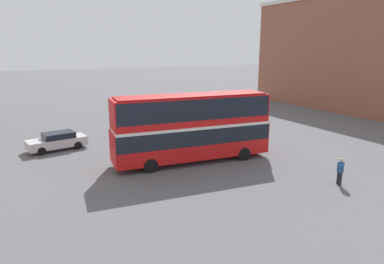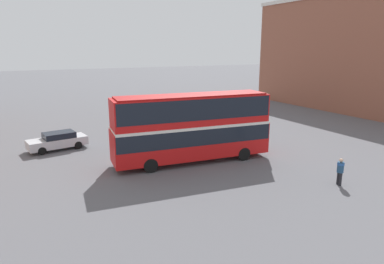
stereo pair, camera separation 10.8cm
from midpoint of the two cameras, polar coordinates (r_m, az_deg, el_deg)
ground_plane at (r=25.90m, az=3.13°, el=-4.10°), size 240.00×240.00×0.00m
double_decker_bus at (r=24.07m, az=0.13°, el=1.34°), size 11.45×3.77×4.84m
pedestrian_foreground at (r=22.15m, az=23.62°, el=-5.66°), size 0.51×0.51×1.66m
parked_car_kerb_near at (r=44.35m, az=9.18°, el=4.30°), size 4.25×1.97×1.54m
parked_car_kerb_far at (r=33.57m, az=-1.48°, el=1.44°), size 4.65×2.09×1.53m
parked_car_side_street at (r=29.51m, az=-21.37°, el=-1.36°), size 4.69×2.40×1.41m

